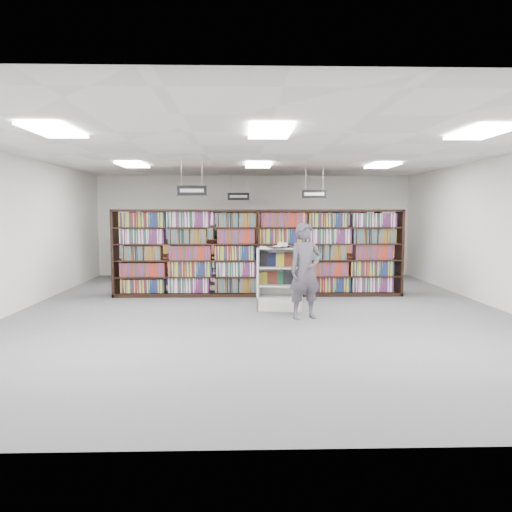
{
  "coord_description": "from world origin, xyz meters",
  "views": [
    {
      "loc": [
        -0.39,
        -10.11,
        2.03
      ],
      "look_at": [
        -0.1,
        0.5,
        1.1
      ],
      "focal_mm": 35.0,
      "sensor_mm": 36.0,
      "label": 1
    }
  ],
  "objects_px": {
    "endcap_display": "(280,288)",
    "open_book": "(283,246)",
    "bookshelf_row_near": "(258,253)",
    "shopper": "(305,271)"
  },
  "relations": [
    {
      "from": "bookshelf_row_near",
      "to": "shopper",
      "type": "distance_m",
      "value": 2.82
    },
    {
      "from": "endcap_display",
      "to": "shopper",
      "type": "bearing_deg",
      "value": -58.48
    },
    {
      "from": "bookshelf_row_near",
      "to": "endcap_display",
      "type": "bearing_deg",
      "value": -77.69
    },
    {
      "from": "endcap_display",
      "to": "open_book",
      "type": "distance_m",
      "value": 0.9
    },
    {
      "from": "bookshelf_row_near",
      "to": "open_book",
      "type": "xyz_separation_m",
      "value": [
        0.45,
        -1.92,
        0.29
      ]
    },
    {
      "from": "bookshelf_row_near",
      "to": "shopper",
      "type": "height_order",
      "value": "bookshelf_row_near"
    },
    {
      "from": "endcap_display",
      "to": "bookshelf_row_near",
      "type": "bearing_deg",
      "value": 108.77
    },
    {
      "from": "endcap_display",
      "to": "open_book",
      "type": "xyz_separation_m",
      "value": [
        0.05,
        -0.11,
        0.89
      ]
    },
    {
      "from": "open_book",
      "to": "shopper",
      "type": "relative_size",
      "value": 0.39
    },
    {
      "from": "bookshelf_row_near",
      "to": "open_book",
      "type": "distance_m",
      "value": 2.0
    }
  ]
}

